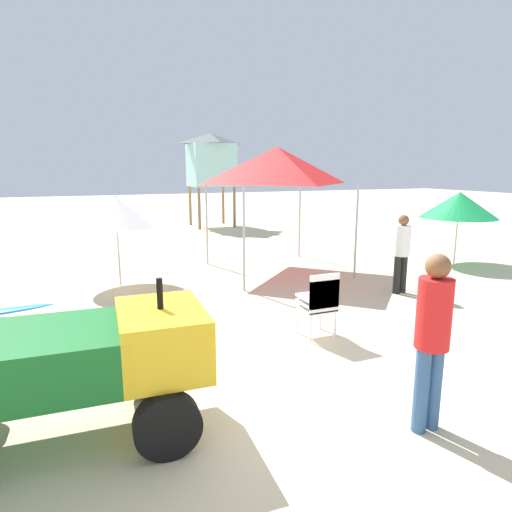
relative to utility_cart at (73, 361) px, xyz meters
name	(u,v)px	position (x,y,z in m)	size (l,w,h in m)	color
ground	(280,388)	(2.18, 0.14, -0.78)	(80.00, 80.00, 0.00)	beige
utility_cart	(73,361)	(0.00, 0.00, 0.00)	(2.60, 1.38, 1.50)	#146023
stacked_plastic_chairs	(320,300)	(3.38, 1.31, -0.18)	(0.48, 0.48, 1.02)	white
lifeguard_near_left	(402,249)	(6.15, 2.80, 0.14)	(0.32, 0.32, 1.61)	black
lifeguard_near_center	(432,331)	(3.14, -1.13, 0.23)	(0.32, 0.32, 1.76)	#33598C
popup_canopy	(277,165)	(4.64, 5.56, 1.80)	(2.81, 2.81, 3.03)	#B2B2B7
lifeguard_tower	(211,160)	(5.63, 14.44, 2.11)	(1.98, 1.98, 4.01)	olive
beach_umbrella_mid	(459,205)	(9.42, 4.48, 0.79)	(1.96, 1.96, 1.92)	beige
beach_umbrella_far	(116,211)	(0.89, 5.63, 0.84)	(1.85, 1.85, 1.95)	beige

